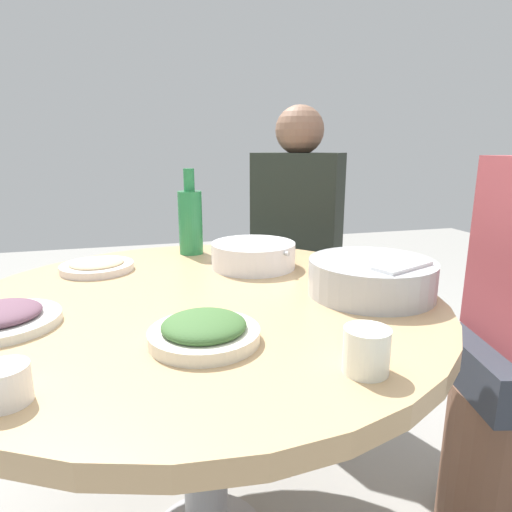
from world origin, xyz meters
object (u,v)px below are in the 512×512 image
stool_for_diner_left (512,469)px  tea_cup_near (366,350)px  dish_eggplant (0,318)px  green_bottle (190,220)px  dish_noodles (97,266)px  soup_bowl (253,256)px  stool_for_diner_right (295,344)px  diner_right (298,219)px  round_dining_table (201,336)px  tea_cup_far (5,385)px  rice_bowl (371,277)px  dish_greens (204,331)px

stool_for_diner_left → tea_cup_near: bearing=-159.1°
dish_eggplant → green_bottle: size_ratio=0.80×
dish_noodles → green_bottle: size_ratio=0.73×
soup_bowl → dish_noodles: size_ratio=1.21×
stool_for_diner_right → diner_right: bearing=-90.0°
dish_eggplant → stool_for_diner_right: bearing=39.9°
round_dining_table → tea_cup_far: tea_cup_far is taller
rice_bowl → diner_right: 0.78m
round_dining_table → dish_eggplant: (-0.40, -0.07, 0.12)m
dish_noodles → tea_cup_near: tea_cup_near is taller
stool_for_diner_left → stool_for_diner_right: size_ratio=1.00×
dish_greens → dish_eggplant: (-0.37, 0.18, -0.00)m
diner_right → tea_cup_near: bearing=-105.2°
dish_eggplant → diner_right: size_ratio=0.29×
tea_cup_near → tea_cup_far: 0.52m
dish_eggplant → stool_for_diner_left: size_ratio=0.47×
dish_greens → tea_cup_near: (0.23, -0.17, 0.01)m
dish_greens → diner_right: 1.07m
dish_greens → stool_for_diner_left: dish_greens is taller
green_bottle → stool_for_diner_right: green_bottle is taller
dish_noodles → rice_bowl: bearing=-31.1°
stool_for_diner_right → dish_greens: bearing=-119.5°
rice_bowl → tea_cup_near: (-0.20, -0.33, -0.01)m
dish_noodles → tea_cup_far: size_ratio=2.97×
soup_bowl → stool_for_diner_left: bearing=-34.5°
stool_for_diner_right → round_dining_table: bearing=-126.3°
stool_for_diner_left → tea_cup_far: bearing=-171.1°
soup_bowl → tea_cup_near: (0.01, -0.64, 0.00)m
dish_eggplant → diner_right: (0.90, 0.75, 0.04)m
tea_cup_far → green_bottle: bearing=66.5°
rice_bowl → soup_bowl: 0.37m
soup_bowl → dish_noodles: 0.45m
rice_bowl → stool_for_diner_right: 0.94m
dish_greens → dish_noodles: bearing=112.2°
soup_bowl → stool_for_diner_left: (0.60, -0.42, -0.53)m
soup_bowl → dish_eggplant: soup_bowl is taller
green_bottle → diner_right: diner_right is taller
soup_bowl → stool_for_diner_left: 0.90m
soup_bowl → diner_right: size_ratio=0.32×
rice_bowl → green_bottle: size_ratio=1.07×
green_bottle → tea_cup_near: size_ratio=3.81×
stool_for_diner_left → soup_bowl: bearing=145.5°
dish_noodles → tea_cup_near: size_ratio=2.78×
soup_bowl → dish_greens: (-0.22, -0.47, -0.01)m
rice_bowl → dish_greens: 0.45m
soup_bowl → tea_cup_near: size_ratio=3.36×
soup_bowl → dish_noodles: bearing=169.8°
stool_for_diner_right → diner_right: size_ratio=0.61×
dish_greens → tea_cup_near: bearing=-37.7°
dish_greens → rice_bowl: bearing=20.4°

